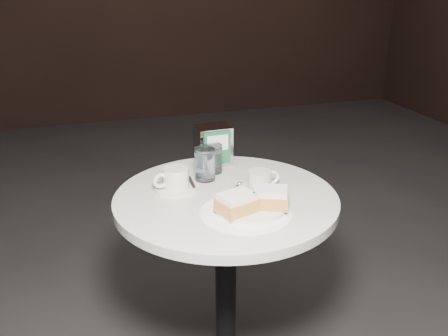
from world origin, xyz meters
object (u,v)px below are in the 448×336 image
at_px(coffee_cup_left, 176,180).
at_px(coffee_cup_right, 260,182).
at_px(napkin_dispenser, 213,145).
at_px(water_glass_right, 213,159).
at_px(water_glass_left, 205,164).
at_px(beignet_plate, 252,203).
at_px(cafe_table, 226,250).

distance_m(coffee_cup_left, coffee_cup_right, 0.27).
distance_m(coffee_cup_right, napkin_dispenser, 0.28).
bearing_deg(coffee_cup_left, water_glass_right, 21.84).
distance_m(coffee_cup_left, water_glass_left, 0.12).
relative_size(beignet_plate, coffee_cup_left, 1.38).
relative_size(cafe_table, water_glass_right, 7.49).
bearing_deg(water_glass_right, napkin_dispenser, 74.69).
relative_size(water_glass_left, water_glass_right, 1.11).
bearing_deg(napkin_dispenser, water_glass_right, -107.50).
bearing_deg(coffee_cup_right, beignet_plate, -126.88).
distance_m(cafe_table, beignet_plate, 0.26).
relative_size(water_glass_right, napkin_dispenser, 0.71).
height_order(cafe_table, coffee_cup_left, coffee_cup_left).
bearing_deg(napkin_dispenser, coffee_cup_right, -76.48).
xyz_separation_m(cafe_table, water_glass_right, (0.02, 0.20, 0.25)).
bearing_deg(water_glass_right, coffee_cup_right, -63.35).
relative_size(cafe_table, coffee_cup_left, 4.44).
xyz_separation_m(cafe_table, beignet_plate, (0.04, -0.13, 0.22)).
height_order(coffee_cup_left, coffee_cup_right, coffee_cup_left).
height_order(coffee_cup_left, water_glass_right, water_glass_right).
relative_size(coffee_cup_left, napkin_dispenser, 1.19).
bearing_deg(coffee_cup_left, cafe_table, -45.79).
bearing_deg(beignet_plate, coffee_cup_right, 60.23).
height_order(water_glass_left, water_glass_right, water_glass_left).
height_order(water_glass_left, napkin_dispenser, napkin_dispenser).
relative_size(beignet_plate, napkin_dispenser, 1.64).
distance_m(coffee_cup_left, napkin_dispenser, 0.26).
xyz_separation_m(water_glass_left, water_glass_right, (0.04, 0.05, -0.01)).
relative_size(cafe_table, water_glass_left, 6.78).
bearing_deg(beignet_plate, water_glass_right, 93.89).
bearing_deg(water_glass_right, beignet_plate, -86.11).
xyz_separation_m(coffee_cup_right, water_glass_right, (-0.10, 0.19, 0.02)).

